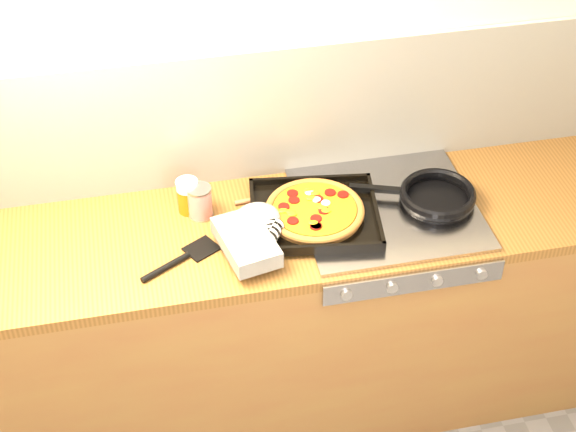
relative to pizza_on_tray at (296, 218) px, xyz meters
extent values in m
plane|color=beige|center=(-0.12, 0.33, 0.30)|extent=(3.20, 0.00, 3.20)
cube|color=white|center=(-0.12, 0.32, 0.20)|extent=(3.20, 0.02, 0.50)
cube|color=brown|center=(-0.12, 0.03, -0.52)|extent=(3.20, 0.60, 0.86)
cube|color=brown|center=(-0.12, 0.03, -0.07)|extent=(3.20, 0.60, 0.04)
cube|color=#9B9BA0|center=(0.33, -0.27, -0.10)|extent=(0.60, 0.03, 0.08)
cylinder|color=#A5A5AA|center=(0.10, -0.28, -0.10)|extent=(0.04, 0.02, 0.04)
cylinder|color=#A5A5AA|center=(0.25, -0.28, -0.10)|extent=(0.04, 0.02, 0.04)
cylinder|color=#A5A5AA|center=(0.40, -0.28, -0.10)|extent=(0.04, 0.02, 0.04)
cylinder|color=#A5A5AA|center=(0.55, -0.28, -0.10)|extent=(0.04, 0.02, 0.04)
cube|color=#9B9BA0|center=(0.33, 0.03, -0.04)|extent=(0.60, 0.56, 0.02)
cube|color=black|center=(0.07, 0.03, -0.02)|extent=(0.47, 0.42, 0.01)
cube|color=black|center=(0.09, 0.20, -0.01)|extent=(0.42, 0.07, 0.02)
cube|color=black|center=(0.05, -0.15, -0.01)|extent=(0.42, 0.07, 0.02)
cube|color=black|center=(0.27, 0.00, -0.01)|extent=(0.06, 0.37, 0.02)
cube|color=black|center=(-0.13, 0.05, -0.01)|extent=(0.06, 0.37, 0.02)
cylinder|color=#A97531|center=(0.07, 0.03, -0.01)|extent=(0.36, 0.36, 0.02)
torus|color=#A97531|center=(0.07, 0.03, 0.00)|extent=(0.37, 0.37, 0.03)
cylinder|color=orange|center=(0.07, 0.03, 0.01)|extent=(0.32, 0.32, 0.01)
cylinder|color=maroon|center=(0.10, 0.01, 0.01)|extent=(0.04, 0.04, 0.01)
cylinder|color=maroon|center=(0.01, 0.12, 0.01)|extent=(0.04, 0.04, 0.01)
cylinder|color=maroon|center=(0.05, -0.07, 0.01)|extent=(0.04, 0.04, 0.01)
cylinder|color=maroon|center=(-0.03, 0.05, 0.01)|extent=(0.04, 0.04, 0.01)
cylinder|color=maroon|center=(0.14, 0.09, 0.01)|extent=(0.04, 0.04, 0.01)
cylinder|color=maroon|center=(0.09, 0.07, 0.01)|extent=(0.04, 0.04, 0.01)
cylinder|color=maroon|center=(-0.02, -0.03, 0.01)|extent=(0.04, 0.04, 0.01)
cylinder|color=maroon|center=(0.18, 0.07, 0.01)|extent=(0.04, 0.04, 0.01)
cylinder|color=maroon|center=(0.05, -0.06, 0.01)|extent=(0.04, 0.04, 0.01)
cylinder|color=maroon|center=(0.06, -0.03, 0.01)|extent=(0.04, 0.04, 0.01)
cylinder|color=maroon|center=(0.01, 0.08, 0.01)|extent=(0.04, 0.04, 0.01)
ellipsoid|color=gold|center=(-0.01, 0.02, 0.01)|extent=(0.04, 0.03, 0.01)
ellipsoid|color=gold|center=(-0.04, 0.03, 0.01)|extent=(0.04, 0.03, 0.01)
ellipsoid|color=gold|center=(0.07, 0.08, 0.01)|extent=(0.04, 0.03, 0.01)
ellipsoid|color=gold|center=(0.07, 0.12, 0.01)|extent=(0.04, 0.03, 0.01)
ellipsoid|color=gold|center=(0.05, -0.05, 0.01)|extent=(0.04, 0.03, 0.01)
ellipsoid|color=gold|center=(0.10, 0.00, 0.01)|extent=(0.04, 0.03, 0.01)
ellipsoid|color=gold|center=(0.09, 0.02, 0.01)|extent=(0.04, 0.03, 0.01)
ellipsoid|color=gold|center=(-0.01, 0.01, 0.01)|extent=(0.04, 0.03, 0.01)
ellipsoid|color=gold|center=(0.09, 0.10, 0.01)|extent=(0.04, 0.03, 0.01)
ellipsoid|color=silver|center=(0.07, 0.11, 0.01)|extent=(0.04, 0.04, 0.01)
ellipsoid|color=silver|center=(0.09, 0.07, 0.01)|extent=(0.04, 0.04, 0.01)
ellipsoid|color=silver|center=(0.11, 0.04, 0.01)|extent=(0.04, 0.04, 0.01)
cube|color=black|center=(-0.18, -0.10, 0.01)|extent=(0.20, 0.28, 0.06)
ellipsoid|color=black|center=(-0.12, 0.01, 0.01)|extent=(0.17, 0.17, 0.06)
cylinder|color=black|center=(-0.10, -0.07, 0.01)|extent=(0.10, 0.12, 0.06)
cylinder|color=black|center=(0.50, 0.02, -0.02)|extent=(0.31, 0.31, 0.01)
torus|color=black|center=(0.50, 0.02, 0.00)|extent=(0.33, 0.33, 0.03)
cube|color=black|center=(0.30, 0.09, 0.00)|extent=(0.18, 0.08, 0.02)
cylinder|color=#A50D16|center=(-0.30, 0.13, 0.01)|extent=(0.09, 0.09, 0.11)
cylinder|color=#B2B2B7|center=(-0.30, 0.13, 0.07)|extent=(0.09, 0.09, 0.01)
cylinder|color=#B2B2B7|center=(-0.30, 0.13, -0.04)|extent=(0.09, 0.09, 0.01)
cylinder|color=#D55B0C|center=(-0.33, 0.17, 0.00)|extent=(0.09, 0.09, 0.09)
cylinder|color=silver|center=(-0.33, 0.17, 0.06)|extent=(0.10, 0.10, 0.03)
cylinder|color=#9A6441|center=(-0.05, 0.17, -0.04)|extent=(0.26, 0.04, 0.02)
ellipsoid|color=#9A6441|center=(0.09, 0.18, -0.04)|extent=(0.06, 0.04, 0.02)
cube|color=black|center=(-0.32, -0.04, -0.04)|extent=(0.13, 0.12, 0.01)
cylinder|color=black|center=(-0.44, -0.11, -0.04)|extent=(0.17, 0.11, 0.02)
camera|label=1|loc=(-0.48, -2.17, 1.87)|focal=55.00mm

